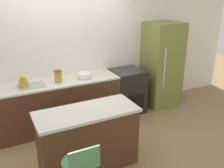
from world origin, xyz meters
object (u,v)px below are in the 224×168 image
refrigerator (162,65)px  mixing_bowl (84,75)px  kettle (23,83)px  oven_range (127,91)px

refrigerator → mixing_bowl: refrigerator is taller
kettle → mixing_bowl: kettle is taller
refrigerator → kettle: size_ratio=9.16×
refrigerator → kettle: bearing=-179.9°
refrigerator → oven_range: bearing=178.7°
oven_range → kettle: bearing=-179.3°
oven_range → refrigerator: 0.96m
oven_range → kettle: kettle is taller
oven_range → mixing_bowl: size_ratio=3.60×
refrigerator → kettle: refrigerator is taller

